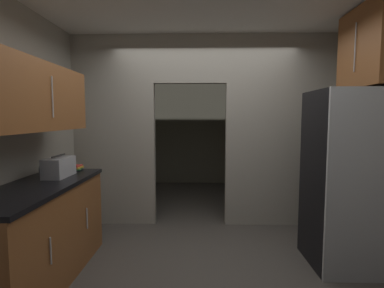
% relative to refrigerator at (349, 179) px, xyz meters
% --- Properties ---
extents(ground, '(20.00, 20.00, 0.00)m').
position_rel_refrigerator_xyz_m(ground, '(-1.46, -0.17, -0.91)').
color(ground, '#47423D').
extents(kitchen_overhead_slab, '(4.14, 6.68, 0.06)m').
position_rel_refrigerator_xyz_m(kitchen_overhead_slab, '(-1.46, 0.24, 1.81)').
color(kitchen_overhead_slab, silver).
extents(kitchen_partition, '(3.74, 0.12, 2.69)m').
position_rel_refrigerator_xyz_m(kitchen_partition, '(-1.40, 1.17, 0.52)').
color(kitchen_partition, '#9E998C').
rests_on(kitchen_partition, ground).
extents(adjoining_room_shell, '(3.74, 2.78, 2.69)m').
position_rel_refrigerator_xyz_m(adjoining_room_shell, '(-1.46, 3.09, 0.44)').
color(adjoining_room_shell, gray).
rests_on(adjoining_room_shell, ground).
extents(refrigerator, '(0.75, 0.75, 1.81)m').
position_rel_refrigerator_xyz_m(refrigerator, '(0.00, 0.00, 0.00)').
color(refrigerator, black).
rests_on(refrigerator, ground).
extents(lower_cabinet_run, '(0.63, 1.72, 0.93)m').
position_rel_refrigerator_xyz_m(lower_cabinet_run, '(-3.02, -0.43, -0.44)').
color(lower_cabinet_run, brown).
rests_on(lower_cabinet_run, ground).
extents(upper_cabinet_counterside, '(0.36, 1.55, 0.61)m').
position_rel_refrigerator_xyz_m(upper_cabinet_counterside, '(-3.02, -0.43, 0.81)').
color(upper_cabinet_counterside, brown).
extents(upper_cabinet_fridgeside, '(0.36, 0.83, 0.82)m').
position_rel_refrigerator_xyz_m(upper_cabinet_fridgeside, '(0.23, 0.10, 1.35)').
color(upper_cabinet_fridgeside, brown).
extents(boombox, '(0.21, 0.39, 0.23)m').
position_rel_refrigerator_xyz_m(boombox, '(-2.99, -0.06, 0.12)').
color(boombox, '#B2B2B7').
rests_on(boombox, lower_cabinet_run).
extents(book_stack, '(0.14, 0.17, 0.06)m').
position_rel_refrigerator_xyz_m(book_stack, '(-2.96, 0.29, 0.05)').
color(book_stack, black).
rests_on(book_stack, lower_cabinet_run).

